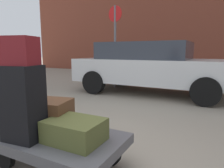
# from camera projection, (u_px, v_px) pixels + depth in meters

# --- Properties ---
(ground_plane) EXTENTS (60.00, 60.00, 0.00)m
(ground_plane) POSITION_uv_depth(u_px,v_px,m) (59.00, 166.00, 2.11)
(ground_plane) COLOR gray
(luggage_cart) EXTENTS (1.34, 0.80, 0.34)m
(luggage_cart) POSITION_uv_depth(u_px,v_px,m) (58.00, 142.00, 2.07)
(luggage_cart) COLOR #4C4C51
(luggage_cart) RESTS_ON ground_plane
(suitcase_black_rear_left) EXTENTS (0.37, 0.30, 0.71)m
(suitcase_black_rear_left) POSITION_uv_depth(u_px,v_px,m) (23.00, 103.00, 1.90)
(suitcase_black_rear_left) COLOR black
(suitcase_black_rear_left) RESTS_ON luggage_cart
(suitcase_olive_front_right) EXTENTS (0.52, 0.40, 0.21)m
(suitcase_olive_front_right) POSITION_uv_depth(u_px,v_px,m) (75.00, 130.00, 1.90)
(suitcase_olive_front_right) COLOR #4C5128
(suitcase_olive_front_right) RESTS_ON luggage_cart
(duffel_bag_brown_center) EXTENTS (0.68, 0.48, 0.32)m
(duffel_bag_brown_center) POSITION_uv_depth(u_px,v_px,m) (41.00, 114.00, 2.22)
(duffel_bag_brown_center) COLOR #51331E
(duffel_bag_brown_center) RESTS_ON luggage_cart
(duffel_bag_maroon_topmost_pile) EXTENTS (0.34, 0.30, 0.26)m
(duffel_bag_maroon_topmost_pile) POSITION_uv_depth(u_px,v_px,m) (19.00, 51.00, 1.83)
(duffel_bag_maroon_topmost_pile) COLOR maroon
(duffel_bag_maroon_topmost_pile) RESTS_ON suitcase_black_rear_left
(parked_car) EXTENTS (4.31, 1.95, 1.42)m
(parked_car) POSITION_uv_depth(u_px,v_px,m) (151.00, 66.00, 5.73)
(parked_car) COLOR silver
(parked_car) RESTS_ON ground_plane
(no_parking_sign) EXTENTS (0.49, 0.11, 2.58)m
(no_parking_sign) POSITION_uv_depth(u_px,v_px,m) (115.00, 38.00, 6.50)
(no_parking_sign) COLOR slate
(no_parking_sign) RESTS_ON ground_plane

